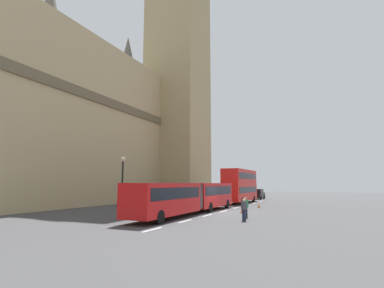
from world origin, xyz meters
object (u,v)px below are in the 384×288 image
at_px(articulated_bus, 190,195).
at_px(clock_tower, 178,16).
at_px(pedestrian_near_cones, 244,209).
at_px(traffic_cone_west, 242,210).
at_px(double_decker_bus, 240,185).
at_px(pedestrian_by_kerb, 246,207).
at_px(street_lamp, 122,181).
at_px(traffic_cone_middle, 243,208).
at_px(traffic_cone_east, 259,205).
at_px(sedan_lead, 258,194).

bearing_deg(articulated_bus, clock_tower, 30.28).
bearing_deg(pedestrian_near_cones, traffic_cone_west, 16.74).
bearing_deg(clock_tower, double_decker_bus, -114.50).
bearing_deg(traffic_cone_west, pedestrian_by_kerb, -160.20).
height_order(street_lamp, pedestrian_near_cones, street_lamp).
distance_m(traffic_cone_middle, traffic_cone_east, 5.22).
bearing_deg(street_lamp, pedestrian_near_cones, -82.20).
height_order(sedan_lead, traffic_cone_west, sedan_lead).
height_order(clock_tower, double_decker_bus, clock_tower).
xyz_separation_m(street_lamp, pedestrian_by_kerb, (3.64, -10.13, -2.14)).
distance_m(traffic_cone_west, street_lamp, 11.81).
bearing_deg(traffic_cone_east, traffic_cone_middle, 174.56).
distance_m(double_decker_bus, pedestrian_by_kerb, 19.47).
relative_size(clock_tower, double_decker_bus, 6.42).
bearing_deg(articulated_bus, sedan_lead, 0.10).
distance_m(traffic_cone_middle, pedestrian_by_kerb, 5.99).
height_order(traffic_cone_west, pedestrian_by_kerb, pedestrian_by_kerb).
relative_size(articulated_bus, traffic_cone_east, 31.92).
height_order(traffic_cone_east, pedestrian_by_kerb, pedestrian_by_kerb).
xyz_separation_m(articulated_bus, pedestrian_by_kerb, (-0.96, -5.63, -0.83)).
xyz_separation_m(articulated_bus, traffic_cone_east, (9.92, -4.37, -1.46)).
height_order(articulated_bus, street_lamp, street_lamp).
xyz_separation_m(clock_tower, articulated_bus, (-23.96, -13.99, -35.17)).
xyz_separation_m(traffic_cone_west, pedestrian_by_kerb, (-3.75, -1.35, 0.63)).
bearing_deg(sedan_lead, pedestrian_near_cones, -169.48).
relative_size(traffic_cone_west, pedestrian_near_cones, 0.34).
height_order(sedan_lead, street_lamp, street_lamp).
bearing_deg(articulated_bus, traffic_cone_west, -56.92).
relative_size(clock_tower, street_lamp, 13.30).
bearing_deg(sedan_lead, clock_tower, 112.74).
distance_m(double_decker_bus, traffic_cone_east, 9.15).
bearing_deg(street_lamp, traffic_cone_east, -31.42).
height_order(street_lamp, pedestrian_by_kerb, street_lamp).
bearing_deg(traffic_cone_east, pedestrian_near_cones, -172.62).
xyz_separation_m(traffic_cone_east, street_lamp, (-14.53, 8.88, 2.77)).
xyz_separation_m(sedan_lead, traffic_cone_east, (-19.88, -4.43, -0.63)).
bearing_deg(traffic_cone_middle, double_decker_bus, 16.80).
xyz_separation_m(traffic_cone_middle, pedestrian_near_cones, (-7.89, -2.19, 0.63)).
distance_m(traffic_cone_east, pedestrian_near_cones, 13.21).
height_order(double_decker_bus, traffic_cone_middle, double_decker_bus).
bearing_deg(pedestrian_by_kerb, street_lamp, 109.78).
height_order(traffic_cone_west, traffic_cone_east, same).
height_order(traffic_cone_east, street_lamp, street_lamp).
bearing_deg(pedestrian_by_kerb, sedan_lead, 10.46).
bearing_deg(traffic_cone_west, pedestrian_near_cones, -163.26).
bearing_deg(traffic_cone_middle, pedestrian_by_kerb, -162.92).
height_order(traffic_cone_west, pedestrian_near_cones, pedestrian_near_cones).
xyz_separation_m(clock_tower, pedestrian_by_kerb, (-24.92, -19.62, -36.00)).
height_order(double_decker_bus, pedestrian_near_cones, double_decker_bus).
relative_size(sedan_lead, traffic_cone_east, 7.59).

